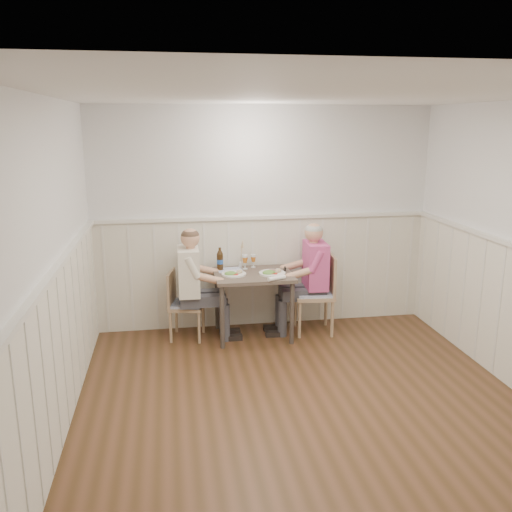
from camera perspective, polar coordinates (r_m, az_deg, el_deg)
The scene contains 16 objects.
ground_plane at distance 4.76m, azimuth 5.73°, elevation -16.47°, with size 4.50×4.50×0.00m, color #462E17.
room_shell at distance 4.21m, azimuth 6.22°, elevation 1.69°, with size 4.04×4.54×2.60m.
wainscot at distance 5.08m, azimuth 3.92°, elevation -5.87°, with size 4.00×4.49×1.34m.
dining_table at distance 6.13m, azimuth -0.30°, elevation -2.78°, with size 0.87×0.70×0.75m.
chair_right at distance 6.35m, azimuth 6.61°, elevation -3.61°, with size 0.48×0.48×0.93m.
chair_left at distance 6.20m, azimuth -7.75°, elevation -4.82°, with size 0.44×0.44×0.79m.
man_in_pink at distance 6.31m, azimuth 5.85°, elevation -3.23°, with size 0.62×0.43×1.32m.
diner_cream at distance 6.10m, azimuth -6.67°, elevation -3.91°, with size 0.60×0.42×1.31m.
plate_man at distance 6.06m, azimuth 1.65°, elevation -1.71°, with size 0.30×0.30×0.08m.
plate_diner at distance 6.03m, azimuth -2.46°, elevation -1.83°, with size 0.28×0.28×0.07m.
beer_glass_a at distance 6.33m, azimuth -0.29°, elevation -0.29°, with size 0.06×0.06×0.15m.
beer_glass_b at distance 6.25m, azimuth -1.17°, elevation -0.37°, with size 0.07×0.07×0.17m.
beer_bottle at distance 6.22m, azimuth -3.81°, elevation -0.44°, with size 0.07×0.07×0.27m.
rolled_napkin at distance 5.84m, azimuth 2.20°, elevation -2.34°, with size 0.21×0.12×0.05m.
grass_vase at distance 6.29m, azimuth -1.64°, elevation 0.08°, with size 0.04×0.04×0.34m.
gingham_mat at distance 6.24m, azimuth -2.77°, elevation -1.46°, with size 0.29×0.24×0.01m.
Camera 1 is at (-1.11, -3.96, 2.40)m, focal length 38.00 mm.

